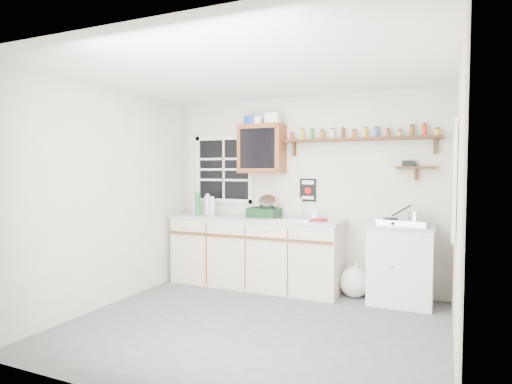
# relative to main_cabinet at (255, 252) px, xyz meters

# --- Properties ---
(room) EXTENTS (3.64, 3.24, 2.54)m
(room) POSITION_rel_main_cabinet_xyz_m (0.58, -1.30, 0.79)
(room) COLOR #4A4B4D
(room) RESTS_ON ground
(main_cabinet) EXTENTS (2.31, 0.63, 0.92)m
(main_cabinet) POSITION_rel_main_cabinet_xyz_m (0.00, 0.00, 0.00)
(main_cabinet) COLOR beige
(main_cabinet) RESTS_ON floor
(right_cabinet) EXTENTS (0.73, 0.57, 0.91)m
(right_cabinet) POSITION_rel_main_cabinet_xyz_m (1.83, 0.03, -0.01)
(right_cabinet) COLOR silver
(right_cabinet) RESTS_ON floor
(sink) EXTENTS (0.52, 0.44, 0.29)m
(sink) POSITION_rel_main_cabinet_xyz_m (0.54, 0.01, 0.47)
(sink) COLOR silver
(sink) RESTS_ON main_cabinet
(upper_cabinet) EXTENTS (0.60, 0.32, 0.65)m
(upper_cabinet) POSITION_rel_main_cabinet_xyz_m (0.03, 0.14, 1.36)
(upper_cabinet) COLOR #5C3217
(upper_cabinet) RESTS_ON wall_back
(upper_cabinet_clutter) EXTENTS (0.51, 0.24, 0.14)m
(upper_cabinet_clutter) POSITION_rel_main_cabinet_xyz_m (0.01, 0.14, 1.75)
(upper_cabinet_clutter) COLOR #1935A4
(upper_cabinet_clutter) RESTS_ON upper_cabinet
(spice_shelf) EXTENTS (1.91, 0.18, 0.35)m
(spice_shelf) POSITION_rel_main_cabinet_xyz_m (1.31, 0.21, 1.47)
(spice_shelf) COLOR #33180E
(spice_shelf) RESTS_ON wall_back
(secondary_shelf) EXTENTS (0.45, 0.16, 0.24)m
(secondary_shelf) POSITION_rel_main_cabinet_xyz_m (1.94, 0.22, 1.12)
(secondary_shelf) COLOR #33180E
(secondary_shelf) RESTS_ON wall_back
(warning_sign) EXTENTS (0.22, 0.02, 0.30)m
(warning_sign) POSITION_rel_main_cabinet_xyz_m (0.63, 0.29, 0.82)
(warning_sign) COLOR black
(warning_sign) RESTS_ON wall_back
(window_back) EXTENTS (0.93, 0.03, 0.98)m
(window_back) POSITION_rel_main_cabinet_xyz_m (-0.62, 0.29, 1.09)
(window_back) COLOR black
(window_back) RESTS_ON wall_back
(window_right) EXTENTS (0.03, 0.78, 1.08)m
(window_right) POSITION_rel_main_cabinet_xyz_m (2.37, -0.75, 0.99)
(window_right) COLOR black
(window_right) RESTS_ON wall_back
(water_bottles) EXTENTS (0.35, 0.20, 0.34)m
(water_bottles) POSITION_rel_main_cabinet_xyz_m (-0.80, 0.02, 0.59)
(water_bottles) COLOR silver
(water_bottles) RESTS_ON main_cabinet
(dish_rack) EXTENTS (0.41, 0.32, 0.30)m
(dish_rack) POSITION_rel_main_cabinet_xyz_m (0.12, 0.06, 0.55)
(dish_rack) COLOR black
(dish_rack) RESTS_ON main_cabinet
(soap_bottle) EXTENTS (0.10, 0.10, 0.18)m
(soap_bottle) POSITION_rel_main_cabinet_xyz_m (0.81, 0.06, 0.55)
(soap_bottle) COLOR white
(soap_bottle) RESTS_ON main_cabinet
(rag) EXTENTS (0.18, 0.17, 0.02)m
(rag) POSITION_rel_main_cabinet_xyz_m (0.89, -0.05, 0.47)
(rag) COLOR maroon
(rag) RESTS_ON main_cabinet
(hotplate) EXTENTS (0.57, 0.35, 0.08)m
(hotplate) POSITION_rel_main_cabinet_xyz_m (1.85, 0.01, 0.48)
(hotplate) COLOR silver
(hotplate) RESTS_ON right_cabinet
(saucepan) EXTENTS (0.37, 0.29, 0.18)m
(saucepan) POSITION_rel_main_cabinet_xyz_m (1.98, 0.01, 0.57)
(saucepan) COLOR silver
(saucepan) RESTS_ON hotplate
(trash_bag) EXTENTS (0.39, 0.35, 0.44)m
(trash_bag) POSITION_rel_main_cabinet_xyz_m (1.30, 0.05, -0.27)
(trash_bag) COLOR silver
(trash_bag) RESTS_ON floor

